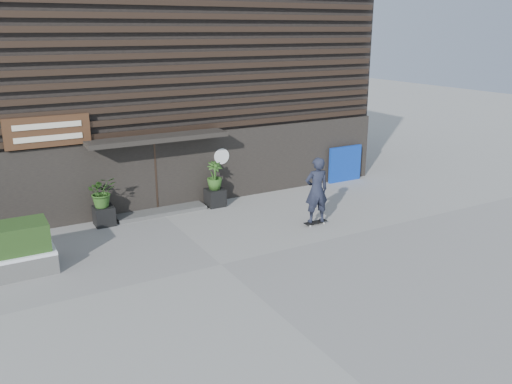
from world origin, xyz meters
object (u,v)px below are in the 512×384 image
planter_pot_right (215,197)px  skateboarder (317,190)px  blue_tarp (345,164)px  planter_pot_left (104,216)px

planter_pot_right → skateboarder: bearing=-58.7°
planter_pot_right → skateboarder: skateboarder is taller
blue_tarp → skateboarder: skateboarder is taller
skateboarder → planter_pot_right: bearing=121.3°
planter_pot_right → skateboarder: (1.95, -3.20, 0.82)m
blue_tarp → skateboarder: 5.26m
blue_tarp → planter_pot_right: bearing=-177.5°
planter_pot_left → skateboarder: skateboarder is taller
blue_tarp → planter_pot_left: bearing=-178.6°
planter_pot_left → skateboarder: size_ratio=0.28×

